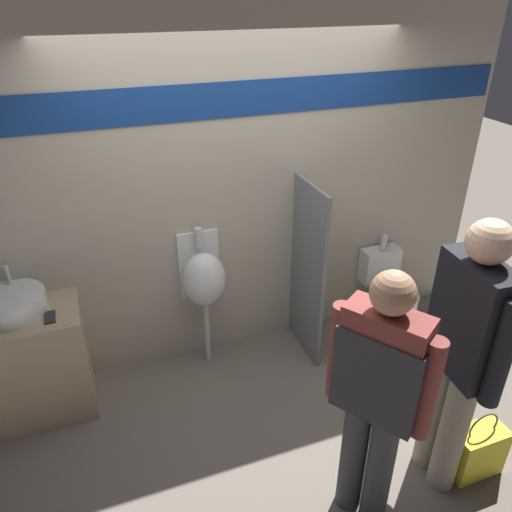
% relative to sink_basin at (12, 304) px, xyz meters
% --- Properties ---
extents(ground_plane, '(16.00, 16.00, 0.00)m').
position_rel_sink_basin_xyz_m(ground_plane, '(1.65, -0.37, -0.91)').
color(ground_plane, '#70665B').
extents(display_wall, '(4.41, 0.07, 2.70)m').
position_rel_sink_basin_xyz_m(display_wall, '(1.65, 0.23, 0.46)').
color(display_wall, '#B2A893').
rests_on(display_wall, ground_plane).
extents(sink_counter, '(0.92, 0.50, 0.84)m').
position_rel_sink_basin_xyz_m(sink_counter, '(-0.05, -0.05, -0.49)').
color(sink_counter, tan).
rests_on(sink_counter, ground_plane).
extents(sink_basin, '(0.44, 0.44, 0.27)m').
position_rel_sink_basin_xyz_m(sink_basin, '(0.00, 0.00, 0.00)').
color(sink_basin, silver).
rests_on(sink_basin, sink_counter).
extents(cell_phone, '(0.07, 0.14, 0.01)m').
position_rel_sink_basin_xyz_m(cell_phone, '(0.22, -0.15, -0.06)').
color(cell_phone, '#232328').
rests_on(cell_phone, sink_counter).
extents(divider_near_counter, '(0.03, 0.55, 1.48)m').
position_rel_sink_basin_xyz_m(divider_near_counter, '(2.13, -0.07, -0.16)').
color(divider_near_counter, slate).
rests_on(divider_near_counter, ground_plane).
extents(urinal_near_counter, '(0.34, 0.29, 1.17)m').
position_rel_sink_basin_xyz_m(urinal_near_counter, '(1.32, 0.06, -0.13)').
color(urinal_near_counter, silver).
rests_on(urinal_near_counter, ground_plane).
extents(toilet, '(0.40, 0.56, 0.86)m').
position_rel_sink_basin_xyz_m(toilet, '(2.94, -0.11, -0.61)').
color(toilet, silver).
rests_on(toilet, ground_plane).
extents(person_in_vest, '(0.41, 0.50, 1.64)m').
position_rel_sink_basin_xyz_m(person_in_vest, '(1.80, -1.56, 0.05)').
color(person_in_vest, '#3D3D42').
rests_on(person_in_vest, ground_plane).
extents(person_with_lanyard, '(0.24, 0.62, 1.78)m').
position_rel_sink_basin_xyz_m(person_with_lanyard, '(2.38, -1.50, 0.08)').
color(person_with_lanyard, gray).
rests_on(person_with_lanyard, ground_plane).
extents(shopping_bag, '(0.34, 0.19, 0.49)m').
position_rel_sink_basin_xyz_m(shopping_bag, '(2.62, -1.58, -0.73)').
color(shopping_bag, yellow).
rests_on(shopping_bag, ground_plane).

